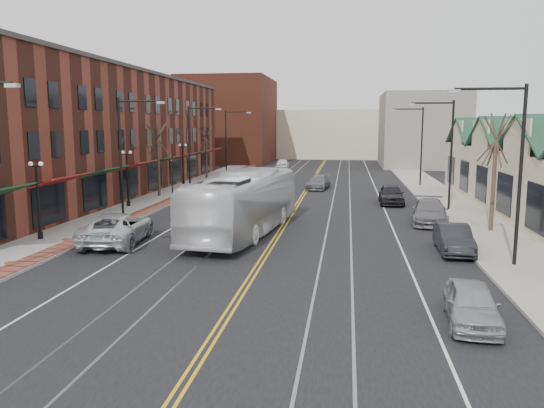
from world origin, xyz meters
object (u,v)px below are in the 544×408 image
(parked_suv, at_px, (117,228))
(parked_car_a, at_px, (472,304))
(transit_bus, at_px, (244,203))
(parked_car_b, at_px, (454,239))
(parked_car_c, at_px, (430,212))
(parked_car_d, at_px, (391,194))

(parked_suv, xyz_separation_m, parked_car_a, (16.36, -9.51, -0.17))
(transit_bus, height_order, parked_car_b, transit_bus)
(parked_car_a, xyz_separation_m, parked_car_c, (1.30, 17.90, 0.10))
(parked_car_b, bearing_deg, transit_bus, 166.17)
(parked_suv, relative_size, parked_car_c, 1.14)
(parked_car_c, xyz_separation_m, parked_car_d, (-1.80, 8.33, 0.03))
(parked_suv, bearing_deg, parked_car_d, -140.04)
(parked_suv, xyz_separation_m, parked_car_d, (15.85, 16.73, -0.04))
(parked_suv, distance_m, parked_car_a, 18.92)
(parked_car_a, bearing_deg, parked_car_b, 87.53)
(parked_car_a, bearing_deg, parked_suv, 154.85)
(parked_car_b, distance_m, parked_car_d, 16.46)
(parked_car_a, distance_m, parked_car_b, 9.96)
(parked_car_a, bearing_deg, parked_car_c, 90.87)
(parked_car_d, bearing_deg, transit_bus, -124.69)
(parked_suv, relative_size, parked_car_a, 1.54)
(parked_suv, xyz_separation_m, parked_car_b, (17.65, 0.36, -0.13))
(parked_car_a, height_order, parked_car_c, parked_car_c)
(transit_bus, bearing_deg, parked_car_d, -118.09)
(transit_bus, distance_m, parked_car_c, 12.41)
(transit_bus, bearing_deg, parked_suv, 35.23)
(parked_suv, height_order, parked_car_b, parked_suv)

